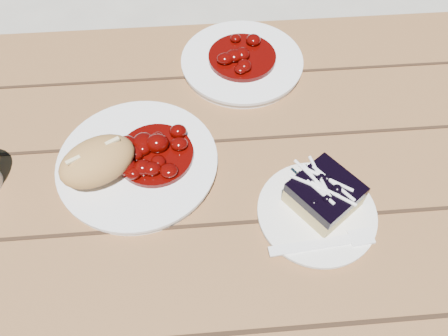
{
  "coord_description": "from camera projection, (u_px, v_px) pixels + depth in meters",
  "views": [
    {
      "loc": [
        0.31,
        -0.39,
        1.34
      ],
      "look_at": [
        0.34,
        -0.02,
        0.81
      ],
      "focal_mm": 35.0,
      "sensor_mm": 36.0,
      "label": 1
    }
  ],
  "objects": [
    {
      "name": "ground",
      "position": [
        111.0,
        324.0,
        1.31
      ],
      "size": [
        60.0,
        60.0,
        0.0
      ],
      "primitive_type": "plane",
      "color": "#A5A095",
      "rests_on": "ground"
    },
    {
      "name": "picnic_table",
      "position": [
        44.0,
        238.0,
        0.82
      ],
      "size": [
        2.0,
        1.55,
        0.75
      ],
      "color": "brown",
      "rests_on": "ground"
    },
    {
      "name": "main_plate",
      "position": [
        138.0,
        163.0,
        0.71
      ],
      "size": [
        0.26,
        0.26,
        0.02
      ],
      "primitive_type": "cylinder",
      "color": "white",
      "rests_on": "picnic_table"
    },
    {
      "name": "goulash_stew",
      "position": [
        154.0,
        149.0,
        0.7
      ],
      "size": [
        0.12,
        0.12,
        0.04
      ],
      "primitive_type": null,
      "color": "#4C0402",
      "rests_on": "main_plate"
    },
    {
      "name": "bread_roll",
      "position": [
        97.0,
        161.0,
        0.67
      ],
      "size": [
        0.15,
        0.13,
        0.06
      ],
      "primitive_type": "ellipsoid",
      "rotation": [
        0.0,
        0.0,
        0.51
      ],
      "color": "#AF7E43",
      "rests_on": "main_plate"
    },
    {
      "name": "dessert_plate",
      "position": [
        316.0,
        213.0,
        0.67
      ],
      "size": [
        0.17,
        0.17,
        0.01
      ],
      "primitive_type": "cylinder",
      "color": "white",
      "rests_on": "picnic_table"
    },
    {
      "name": "blueberry_cake",
      "position": [
        324.0,
        194.0,
        0.65
      ],
      "size": [
        0.12,
        0.12,
        0.05
      ],
      "rotation": [
        0.0,
        0.0,
        0.64
      ],
      "color": "#D4BC74",
      "rests_on": "dessert_plate"
    },
    {
      "name": "fork_dessert",
      "position": [
        311.0,
        245.0,
        0.63
      ],
      "size": [
        0.16,
        0.04,
        0.0
      ],
      "primitive_type": null,
      "rotation": [
        0.0,
        0.0,
        -1.48
      ],
      "color": "white",
      "rests_on": "dessert_plate"
    },
    {
      "name": "second_plate",
      "position": [
        242.0,
        63.0,
        0.85
      ],
      "size": [
        0.23,
        0.23,
        0.02
      ],
      "primitive_type": "cylinder",
      "color": "white",
      "rests_on": "picnic_table"
    },
    {
      "name": "second_stew",
      "position": [
        242.0,
        51.0,
        0.83
      ],
      "size": [
        0.13,
        0.13,
        0.04
      ],
      "primitive_type": null,
      "color": "#4C0402",
      "rests_on": "second_plate"
    }
  ]
}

